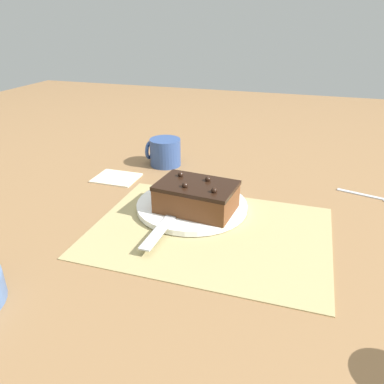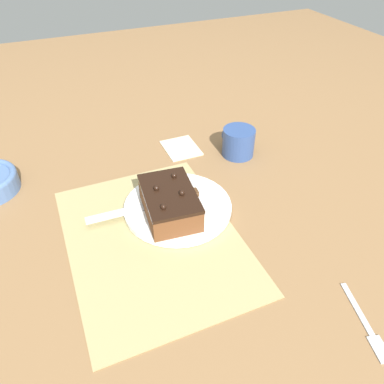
{
  "view_description": "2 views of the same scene",
  "coord_description": "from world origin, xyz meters",
  "px_view_note": "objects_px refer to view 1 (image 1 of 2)",
  "views": [
    {
      "loc": [
        -0.16,
        0.61,
        0.39
      ],
      "look_at": [
        0.05,
        -0.05,
        0.06
      ],
      "focal_mm": 35.0,
      "sensor_mm": 36.0,
      "label": 1
    },
    {
      "loc": [
        -0.53,
        0.14,
        0.56
      ],
      "look_at": [
        0.07,
        -0.12,
        0.04
      ],
      "focal_mm": 35.0,
      "sensor_mm": 36.0,
      "label": 2
    }
  ],
  "objects_px": {
    "serving_knife": "(179,205)",
    "dessert_fork": "(377,197)",
    "cake_plate": "(192,205)",
    "chocolate_cake": "(196,196)",
    "coffee_mug": "(165,152)"
  },
  "relations": [
    {
      "from": "coffee_mug",
      "to": "dessert_fork",
      "type": "bearing_deg",
      "value": 174.65
    },
    {
      "from": "coffee_mug",
      "to": "dessert_fork",
      "type": "xyz_separation_m",
      "value": [
        -0.55,
        0.05,
        -0.04
      ]
    },
    {
      "from": "serving_knife",
      "to": "dessert_fork",
      "type": "xyz_separation_m",
      "value": [
        -0.41,
        -0.21,
        -0.02
      ]
    },
    {
      "from": "cake_plate",
      "to": "chocolate_cake",
      "type": "height_order",
      "value": "chocolate_cake"
    },
    {
      "from": "serving_knife",
      "to": "dessert_fork",
      "type": "bearing_deg",
      "value": -151.25
    },
    {
      "from": "serving_knife",
      "to": "dessert_fork",
      "type": "relative_size",
      "value": 1.72
    },
    {
      "from": "chocolate_cake",
      "to": "coffee_mug",
      "type": "relative_size",
      "value": 1.78
    },
    {
      "from": "dessert_fork",
      "to": "chocolate_cake",
      "type": "bearing_deg",
      "value": -46.53
    },
    {
      "from": "cake_plate",
      "to": "serving_knife",
      "type": "height_order",
      "value": "serving_knife"
    },
    {
      "from": "dessert_fork",
      "to": "serving_knife",
      "type": "bearing_deg",
      "value": -48.39
    },
    {
      "from": "chocolate_cake",
      "to": "serving_knife",
      "type": "distance_m",
      "value": 0.04
    },
    {
      "from": "cake_plate",
      "to": "serving_knife",
      "type": "bearing_deg",
      "value": 55.51
    },
    {
      "from": "coffee_mug",
      "to": "cake_plate",
      "type": "bearing_deg",
      "value": 123.5
    },
    {
      "from": "chocolate_cake",
      "to": "serving_knife",
      "type": "bearing_deg",
      "value": 5.16
    },
    {
      "from": "serving_knife",
      "to": "dessert_fork",
      "type": "distance_m",
      "value": 0.47
    }
  ]
}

